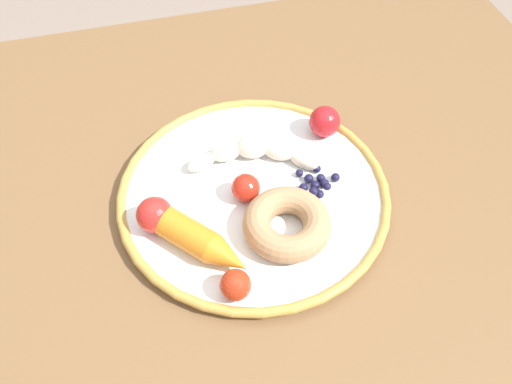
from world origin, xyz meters
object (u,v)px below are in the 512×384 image
donut (287,224)px  tomato_far (246,188)px  blueberry_pile (317,182)px  tomato_near (235,285)px  carrot_orange (205,244)px  tomato_mid (325,121)px  plate (256,193)px  dining_table (256,244)px  tomato_extra (155,215)px  banana (252,153)px

donut → tomato_far: 0.07m
donut → tomato_far: bearing=117.6°
blueberry_pile → tomato_near: 0.18m
carrot_orange → tomato_mid: bearing=37.4°
donut → blueberry_pile: size_ratio=1.84×
plate → tomato_far: tomato_far is taller
dining_table → tomato_extra: bearing=-177.0°
tomato_mid → tomato_extra: tomato_extra is taller
tomato_extra → blueberry_pile: bearing=2.7°
carrot_orange → blueberry_pile: (0.15, 0.06, -0.01)m
dining_table → banana: bearing=79.2°
blueberry_pile → tomato_extra: tomato_extra is taller
carrot_orange → tomato_extra: bearing=132.5°
banana → dining_table: bearing=-100.8°
dining_table → tomato_near: bearing=-114.8°
plate → tomato_extra: bearing=-171.2°
dining_table → tomato_far: (-0.01, 0.01, 0.12)m
tomato_near → tomato_mid: size_ratio=0.82×
blueberry_pile → tomato_mid: size_ratio=1.33×
donut → plate: bearing=105.8°
plate → tomato_mid: (0.12, 0.08, 0.02)m
plate → tomato_mid: bearing=33.7°
blueberry_pile → tomato_far: (-0.09, 0.01, 0.01)m
dining_table → plate: plate is taller
tomato_far → tomato_extra: (-0.11, -0.02, 0.00)m
banana → tomato_extra: size_ratio=3.96×
blueberry_pile → carrot_orange: bearing=-158.2°
plate → tomato_far: 0.03m
banana → tomato_near: size_ratio=5.00×
plate → donut: (0.02, -0.07, 0.02)m
banana → blueberry_pile: banana is taller
dining_table → plate: 0.10m
donut → blueberry_pile: bearing=45.5°
tomato_far → donut: bearing=-62.4°
blueberry_pile → tomato_extra: (-0.20, -0.01, 0.01)m
banana → tomato_mid: tomato_mid is taller
donut → dining_table: bearing=112.1°
tomato_extra → plate: bearing=8.8°
tomato_mid → blueberry_pile: bearing=-114.6°
plate → banana: bearing=79.9°
carrot_orange → tomato_near: (0.02, -0.06, -0.00)m
dining_table → tomato_near: size_ratio=30.26×
banana → tomato_far: bearing=-111.9°
blueberry_pile → tomato_far: size_ratio=1.59×
donut → tomato_extra: tomato_extra is taller
banana → carrot_orange: bearing=-125.0°
carrot_orange → donut: 0.10m
dining_table → plate: size_ratio=3.06×
donut → carrot_orange: bearing=-177.6°
dining_table → banana: (0.01, 0.07, 0.11)m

